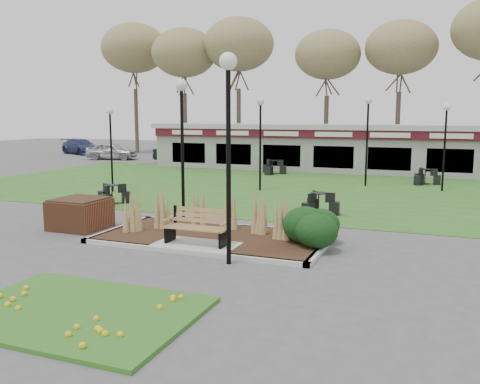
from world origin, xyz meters
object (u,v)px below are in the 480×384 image
(lamp_post_mid_left, at_px, (260,123))
(car_blue, at_px, (81,147))
(park_bench, at_px, (198,226))
(food_pavilion, at_px, (338,148))
(lamp_post_mid_right, at_px, (368,121))
(lamp_post_near_left, at_px, (182,119))
(lamp_post_near_right, at_px, (228,112))
(bistro_set_a, at_px, (112,197))
(bistro_set_d, at_px, (425,179))
(lamp_post_far_left, at_px, (111,131))
(car_silver, at_px, (112,151))
(bistro_set_b, at_px, (273,169))
(lamp_post_far_right, at_px, (446,128))
(bistro_set_c, at_px, (318,207))
(car_black, at_px, (180,154))
(brick_planter, at_px, (80,213))

(lamp_post_mid_left, bearing_deg, car_blue, 145.69)
(park_bench, height_order, food_pavilion, food_pavilion)
(lamp_post_mid_right, bearing_deg, food_pavilion, 112.34)
(lamp_post_near_left, distance_m, lamp_post_near_right, 5.18)
(lamp_post_mid_left, relative_size, bistro_set_a, 3.10)
(lamp_post_mid_left, bearing_deg, bistro_set_d, 35.20)
(lamp_post_far_left, xyz_separation_m, car_silver, (-10.18, 14.28, -2.11))
(bistro_set_b, xyz_separation_m, car_blue, (-20.81, 8.70, 0.38))
(lamp_post_mid_right, bearing_deg, lamp_post_far_right, -7.06)
(lamp_post_near_right, relative_size, car_silver, 1.24)
(lamp_post_far_right, bearing_deg, bistro_set_c, -118.61)
(food_pavilion, height_order, bistro_set_d, food_pavilion)
(lamp_post_mid_right, height_order, car_black, lamp_post_mid_right)
(lamp_post_near_left, bearing_deg, car_black, 118.39)
(lamp_post_near_left, distance_m, car_silver, 24.93)
(lamp_post_far_right, xyz_separation_m, car_black, (-17.64, 7.63, -2.22))
(bistro_set_b, relative_size, car_black, 0.36)
(bistro_set_a, distance_m, bistro_set_c, 8.07)
(lamp_post_near_right, bearing_deg, lamp_post_mid_left, 105.52)
(lamp_post_near_left, relative_size, lamp_post_mid_right, 1.06)
(car_silver, xyz_separation_m, car_black, (6.54, -0.99, 0.02))
(food_pavilion, height_order, lamp_post_near_left, lamp_post_near_left)
(food_pavilion, xyz_separation_m, car_silver, (-18.14, 2.03, -0.80))
(car_blue, bearing_deg, lamp_post_mid_left, -100.54)
(lamp_post_near_right, xyz_separation_m, bistro_set_b, (-4.58, 17.80, -3.25))
(bistro_set_d, height_order, car_silver, car_silver)
(food_pavilion, bearing_deg, bistro_set_d, -40.37)
(brick_planter, distance_m, lamp_post_far_right, 16.37)
(lamp_post_far_right, bearing_deg, car_black, 156.61)
(lamp_post_mid_left, xyz_separation_m, bistro_set_d, (7.07, 4.99, -2.83))
(lamp_post_near_left, distance_m, car_black, 20.41)
(car_silver, bearing_deg, lamp_post_far_right, -122.82)
(lamp_post_far_left, bearing_deg, car_black, 105.29)
(brick_planter, relative_size, bistro_set_c, 1.05)
(park_bench, height_order, bistro_set_a, park_bench)
(lamp_post_near_right, bearing_deg, bistro_set_d, 76.48)
(bistro_set_a, relative_size, car_silver, 0.35)
(car_silver, relative_size, car_blue, 0.85)
(brick_planter, bearing_deg, park_bench, -9.69)
(lamp_post_near_left, height_order, bistro_set_d, lamp_post_near_left)
(lamp_post_mid_left, height_order, bistro_set_d, lamp_post_mid_left)
(bistro_set_b, height_order, car_silver, car_silver)
(food_pavilion, xyz_separation_m, lamp_post_near_left, (-1.98, -16.76, 1.89))
(bistro_set_b, bearing_deg, lamp_post_far_right, -21.29)
(park_bench, height_order, bistro_set_d, park_bench)
(car_blue, bearing_deg, car_black, -86.88)
(food_pavilion, distance_m, lamp_post_far_left, 14.67)
(lamp_post_near_right, distance_m, car_silver, 30.10)
(bistro_set_c, relative_size, bistro_set_d, 0.98)
(brick_planter, xyz_separation_m, lamp_post_far_right, (10.44, 12.37, 2.44))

